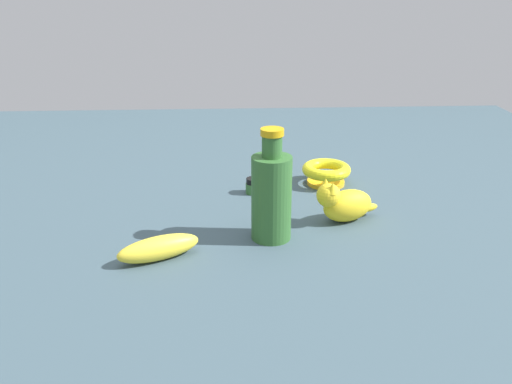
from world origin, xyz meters
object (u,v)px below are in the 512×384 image
Objects in this scene: bottle_tall at (271,194)px; banana at (159,248)px; bowl at (326,172)px; nail_polish_jar at (255,186)px; cat_figurine at (344,203)px.

bottle_tall is 0.23m from banana.
bowl is (0.29, -0.16, -0.06)m from bottle_tall.
nail_polish_jar is at bearing 105.88° from bowl.
cat_figurine is (0.07, -0.16, -0.05)m from bottle_tall.
cat_figurine is 0.39m from banana.
bottle_tall is 5.93× the size of nail_polish_jar.
cat_figurine is 0.24m from nail_polish_jar.
bottle_tall is 0.18m from cat_figurine.
cat_figurine is at bearing 179.49° from bowl.
bottle_tall is at bearing -175.20° from nail_polish_jar.
banana is at bearing 110.17° from bottle_tall.
bowl is at bearing 19.81° from banana.
cat_figurine is at bearing -133.74° from nail_polish_jar.
bottle_tall reaches higher than bowl.
nail_polish_jar is 0.18m from bowl.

